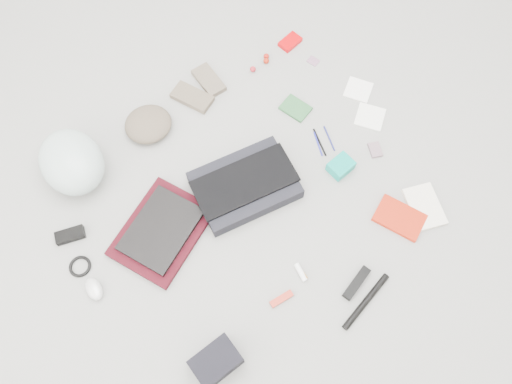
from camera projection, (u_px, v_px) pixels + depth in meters
ground_plane at (256, 197)px, 2.14m from camera, size 4.00×4.00×0.00m
messenger_bag at (245, 185)px, 2.13m from camera, size 0.46×0.36×0.07m
bag_flap at (245, 181)px, 2.09m from camera, size 0.46×0.27×0.01m
laptop_sleeve at (162, 231)px, 2.07m from camera, size 0.48×0.43×0.03m
laptop at (161, 229)px, 2.04m from camera, size 0.39×0.35×0.02m
bike_helmet at (72, 162)px, 2.10m from camera, size 0.27×0.33×0.19m
beanie at (148, 124)px, 2.25m from camera, size 0.24×0.23×0.07m
mitten_left at (192, 97)px, 2.33m from camera, size 0.17×0.21×0.03m
mitten_right at (209, 80)px, 2.37m from camera, size 0.09×0.18×0.03m
power_brick at (70, 235)px, 2.06m from camera, size 0.13×0.09×0.03m
cable_coil at (80, 266)px, 2.01m from camera, size 0.12×0.12×0.01m
mouse at (94, 289)px, 1.97m from camera, size 0.07×0.11×0.04m
camera_bag at (216, 362)px, 1.82m from camera, size 0.17×0.12×0.11m
multitool at (281, 299)px, 1.96m from camera, size 0.10×0.04×0.02m
toiletry_tube_white at (301, 272)px, 2.00m from camera, size 0.03×0.08×0.02m
toiletry_tube_orange at (301, 272)px, 2.00m from camera, size 0.02×0.07×0.02m
u_lock at (357, 283)px, 1.98m from camera, size 0.15×0.08×0.03m
bike_pump at (366, 301)px, 1.95m from camera, size 0.28×0.08×0.03m
book_red at (399, 218)px, 2.09m from camera, size 0.20×0.24×0.02m
book_white at (424, 207)px, 2.11m from camera, size 0.19×0.23×0.02m
notepad at (296, 108)px, 2.31m from camera, size 0.13×0.15×0.02m
pen_blue at (318, 144)px, 2.24m from camera, size 0.05×0.12×0.01m
pen_black at (320, 142)px, 2.25m from camera, size 0.05×0.14×0.01m
pen_navy at (329, 138)px, 2.26m from camera, size 0.05×0.13×0.01m
accordion_wallet at (341, 166)px, 2.17m from camera, size 0.11×0.09×0.05m
card_deck at (375, 150)px, 2.23m from camera, size 0.08×0.09×0.01m
napkin_top at (358, 90)px, 2.36m from camera, size 0.16×0.16×0.01m
napkin_bottom at (370, 117)px, 2.30m from camera, size 0.17×0.17×0.01m
lollipop_a at (253, 69)px, 2.40m from camera, size 0.03×0.03×0.03m
lollipop_b at (266, 61)px, 2.41m from camera, size 0.03×0.03×0.03m
lollipop_c at (266, 56)px, 2.43m from camera, size 0.03×0.03×0.03m
altoids_tin at (290, 42)px, 2.46m from camera, size 0.12×0.09×0.02m
stamp_sheet at (313, 61)px, 2.43m from camera, size 0.06×0.06×0.00m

